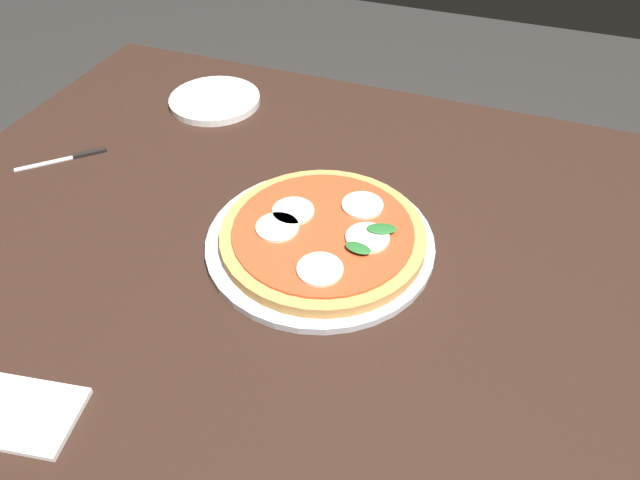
% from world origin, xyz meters
% --- Properties ---
extents(ground_plane, '(6.00, 6.00, 0.00)m').
position_xyz_m(ground_plane, '(0.00, 0.00, 0.00)').
color(ground_plane, '#2D2B28').
extents(dining_table, '(1.24, 1.09, 0.77)m').
position_xyz_m(dining_table, '(0.00, 0.00, 0.67)').
color(dining_table, black).
rests_on(dining_table, ground_plane).
extents(serving_tray, '(0.35, 0.35, 0.01)m').
position_xyz_m(serving_tray, '(0.07, 0.04, 0.77)').
color(serving_tray, silver).
rests_on(serving_tray, dining_table).
extents(pizza, '(0.31, 0.31, 0.03)m').
position_xyz_m(pizza, '(0.07, 0.04, 0.79)').
color(pizza, tan).
rests_on(pizza, serving_tray).
extents(plate_white, '(0.19, 0.19, 0.01)m').
position_xyz_m(plate_white, '(-0.28, 0.36, 0.78)').
color(plate_white, white).
rests_on(plate_white, dining_table).
extents(napkin, '(0.14, 0.11, 0.01)m').
position_xyz_m(napkin, '(-0.15, -0.36, 0.77)').
color(napkin, white).
rests_on(napkin, dining_table).
extents(knife, '(0.12, 0.12, 0.01)m').
position_xyz_m(knife, '(-0.43, 0.10, 0.77)').
color(knife, black).
rests_on(knife, dining_table).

